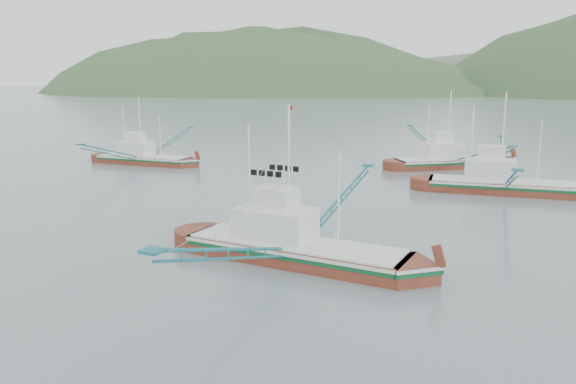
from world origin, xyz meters
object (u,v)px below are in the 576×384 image
at_px(bg_boat_left, 143,154).
at_px(bg_boat_right, 503,178).
at_px(main_boat, 292,237).
at_px(bg_boat_far, 451,150).

xyz_separation_m(bg_boat_left, bg_boat_right, (43.88, -1.49, 0.18)).
height_order(main_boat, bg_boat_far, bg_boat_far).
bearing_deg(main_boat, bg_boat_left, 143.84).
distance_m(main_boat, bg_boat_right, 29.21).
bearing_deg(bg_boat_far, bg_boat_left, 163.34).
distance_m(bg_boat_left, bg_boat_far, 39.19).
bearing_deg(bg_boat_left, main_boat, -42.86).
relative_size(main_boat, bg_boat_far, 1.11).
bearing_deg(bg_boat_right, bg_boat_left, 172.78).
bearing_deg(main_boat, bg_boat_far, 89.05).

